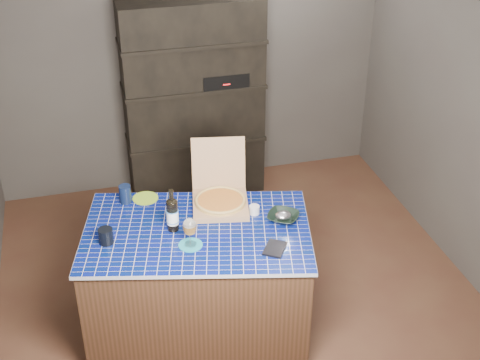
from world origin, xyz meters
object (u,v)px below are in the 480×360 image
object	(u,v)px
pizza_box	(220,199)
mead_bottle	(172,214)
dvd_case	(275,248)
bowl	(283,217)
wine_glass	(190,227)
kitchen_island	(199,278)

from	to	relation	value
pizza_box	mead_bottle	distance (m)	0.41
dvd_case	mead_bottle	bearing A→B (deg)	-179.75
mead_bottle	bowl	world-z (taller)	mead_bottle
bowl	pizza_box	bearing A→B (deg)	142.30
mead_bottle	dvd_case	world-z (taller)	mead_bottle
mead_bottle	wine_glass	xyz separation A→B (m)	(0.07, -0.20, 0.02)
wine_glass	dvd_case	size ratio (longest dim) A/B	1.16
pizza_box	bowl	world-z (taller)	pizza_box
kitchen_island	bowl	distance (m)	0.72
pizza_box	dvd_case	world-z (taller)	pizza_box
dvd_case	bowl	world-z (taller)	bowl
pizza_box	dvd_case	size ratio (longest dim) A/B	3.06
kitchen_island	pizza_box	distance (m)	0.56
mead_bottle	dvd_case	size ratio (longest dim) A/B	1.79
dvd_case	wine_glass	bearing A→B (deg)	-165.73
pizza_box	wine_glass	distance (m)	0.50
kitchen_island	pizza_box	xyz separation A→B (m)	(0.21, 0.24, 0.46)
pizza_box	bowl	size ratio (longest dim) A/B	2.53
dvd_case	bowl	xyz separation A→B (m)	(0.15, 0.29, 0.02)
pizza_box	mead_bottle	size ratio (longest dim) A/B	1.71
wine_glass	dvd_case	distance (m)	0.55
kitchen_island	mead_bottle	size ratio (longest dim) A/B	5.46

